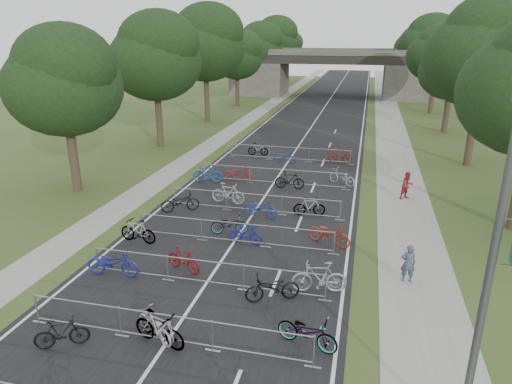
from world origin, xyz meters
TOP-DOWN VIEW (x-y plane):
  - road at (0.00, 50.00)m, footprint 11.00×140.00m
  - sidewalk_right at (8.00, 50.00)m, footprint 3.00×140.00m
  - sidewalk_left at (-7.50, 50.00)m, footprint 2.00×140.00m
  - lane_markings at (0.00, 50.00)m, footprint 0.12×140.00m
  - overpass_bridge at (0.00, 65.00)m, footprint 31.00×8.00m
  - lamppost at (8.33, 2.00)m, footprint 0.61×0.65m
  - tree_left_0 at (-11.39, 15.93)m, footprint 6.72×6.72m
  - tree_left_1 at (-11.39, 27.93)m, footprint 7.56×7.56m
  - tree_right_1 at (13.11, 27.93)m, footprint 8.18×8.18m
  - tree_left_2 at (-11.39, 39.93)m, footprint 8.40×8.40m
  - tree_right_2 at (13.11, 39.93)m, footprint 6.16×6.16m
  - tree_left_3 at (-11.39, 51.93)m, footprint 6.72×6.72m
  - tree_right_3 at (13.11, 51.93)m, footprint 7.17×7.17m
  - tree_left_4 at (-11.39, 63.93)m, footprint 7.56×7.56m
  - tree_right_4 at (13.11, 63.93)m, footprint 8.18×8.18m
  - tree_left_5 at (-11.39, 75.93)m, footprint 8.40×8.40m
  - tree_right_5 at (13.11, 75.93)m, footprint 6.16×6.16m
  - tree_left_6 at (-11.39, 87.93)m, footprint 6.72×6.72m
  - tree_right_6 at (13.11, 87.93)m, footprint 7.17×7.17m
  - barrier_row_1 at (0.00, 3.60)m, footprint 9.70×0.08m
  - barrier_row_2 at (0.00, 7.20)m, footprint 9.70×0.08m
  - barrier_row_3 at (0.00, 11.00)m, footprint 9.70×0.08m
  - barrier_row_4 at (0.00, 15.00)m, footprint 9.70×0.08m
  - barrier_row_5 at (0.00, 20.00)m, footprint 9.70×0.08m
  - barrier_row_6 at (0.00, 26.00)m, footprint 9.70×0.08m
  - bike_4 at (-3.03, 2.70)m, footprint 1.66×1.20m
  - bike_5 at (-0.44, 3.74)m, footprint 1.84×1.44m
  - bike_6 at (-0.15, 3.51)m, footprint 2.01×1.04m
  - bike_7 at (4.30, 4.52)m, footprint 2.12×1.24m
  - bike_8 at (-3.80, 7.04)m, footprint 2.21×0.90m
  - bike_9 at (-1.22, 8.07)m, footprint 1.78×1.09m
  - bike_10 at (2.75, 6.75)m, footprint 2.13×1.50m
  - bike_11 at (4.30, 7.75)m, footprint 2.15×1.02m
  - bike_12 at (-4.30, 10.09)m, footprint 1.93×0.78m
  - bike_13 at (-0.48, 12.03)m, footprint 1.91×1.09m
  - bike_14 at (0.56, 11.14)m, footprint 1.67×0.68m
  - bike_15 at (4.30, 11.95)m, footprint 2.22×1.46m
  - bike_16 at (-3.94, 14.20)m, footprint 2.16×1.69m
  - bike_17 at (-1.77, 15.98)m, footprint 2.07×0.78m
  - bike_18 at (0.51, 14.46)m, footprint 2.03×1.08m
  - bike_19 at (2.96, 15.26)m, footprint 1.76×0.79m
  - bike_20 at (-4.22, 19.45)m, footprint 2.03×0.89m
  - bike_21 at (-2.35, 20.24)m, footprint 2.00×0.73m
  - bike_22 at (1.18, 19.41)m, footprint 1.87×0.56m
  - bike_23 at (4.30, 21.01)m, footprint 2.00×1.60m
  - bike_25 at (-2.65, 26.97)m, footprint 1.65×0.56m
  - bike_26 at (-0.16, 25.27)m, footprint 1.78×0.82m
  - bike_27 at (3.81, 26.56)m, footprint 1.87×0.68m
  - pedestrian_a at (7.55, 9.35)m, footprint 0.60×0.42m
  - pedestrian_b at (8.15, 19.24)m, footprint 1.00×0.97m

SIDE VIEW (x-z plane):
  - lane_markings at x=0.00m, z-range 0.00..0.00m
  - road at x=0.00m, z-range 0.00..0.01m
  - sidewalk_right at x=8.00m, z-range 0.00..0.01m
  - sidewalk_left at x=-7.50m, z-range 0.00..0.01m
  - bike_26 at x=-0.16m, z-range 0.00..0.90m
  - bike_5 at x=-0.44m, z-range 0.00..0.93m
  - bike_13 at x=-0.48m, z-range 0.00..0.95m
  - bike_14 at x=0.56m, z-range 0.00..0.97m
  - bike_25 at x=-2.65m, z-range 0.00..0.97m
  - bike_4 at x=-3.03m, z-range 0.00..0.99m
  - bike_18 at x=0.51m, z-range 0.00..1.01m
  - bike_23 at x=4.30m, z-range 0.00..1.02m
  - bike_19 at x=2.96m, z-range 0.00..1.02m
  - bike_9 at x=-1.22m, z-range 0.00..1.04m
  - bike_21 at x=-2.35m, z-range 0.00..1.04m
  - bike_7 at x=4.30m, z-range 0.00..1.05m
  - bike_10 at x=2.75m, z-range 0.00..1.06m
  - barrier_row_1 at x=0.00m, z-range 0.00..1.10m
  - barrier_row_2 at x=0.00m, z-range 0.00..1.10m
  - barrier_row_3 at x=0.00m, z-range 0.00..1.10m
  - barrier_row_4 at x=0.00m, z-range 0.00..1.10m
  - barrier_row_5 at x=0.00m, z-range 0.00..1.10m
  - barrier_row_6 at x=0.00m, z-range 0.00..1.10m
  - bike_16 at x=-3.94m, z-range 0.00..1.09m
  - bike_27 at x=3.81m, z-range 0.00..1.10m
  - bike_15 at x=4.30m, z-range 0.00..1.10m
  - bike_22 at x=1.18m, z-range 0.00..1.12m
  - bike_12 at x=-4.30m, z-range 0.00..1.13m
  - bike_8 at x=-3.80m, z-range 0.00..1.14m
  - bike_6 at x=-0.15m, z-range 0.00..1.16m
  - bike_20 at x=-4.22m, z-range 0.00..1.18m
  - bike_17 at x=-1.77m, z-range 0.00..1.21m
  - bike_11 at x=4.30m, z-range 0.00..1.25m
  - pedestrian_a at x=7.55m, z-range 0.00..1.55m
  - pedestrian_b at x=8.15m, z-range 0.00..1.62m
  - overpass_bridge at x=0.00m, z-range 0.01..7.06m
  - lamppost at x=8.33m, z-range 0.18..8.39m
  - tree_right_2 at x=13.11m, z-range 1.25..10.64m
  - tree_right_5 at x=13.11m, z-range 1.25..10.64m
  - tree_left_0 at x=-11.39m, z-range 1.36..11.61m
  - tree_left_3 at x=-11.39m, z-range 1.36..11.61m
  - tree_left_6 at x=-11.39m, z-range 1.36..11.61m
  - tree_right_3 at x=13.11m, z-range 1.46..12.39m
  - tree_right_6 at x=13.11m, z-range 1.46..12.39m
  - tree_left_1 at x=-11.39m, z-range 1.54..13.07m
  - tree_left_4 at x=-11.39m, z-range 1.54..13.07m
  - tree_right_1 at x=13.11m, z-range 1.67..14.13m
  - tree_right_4 at x=13.11m, z-range 1.67..14.13m
  - tree_left_2 at x=-11.39m, z-range 1.71..14.52m
  - tree_left_5 at x=-11.39m, z-range 1.71..14.52m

